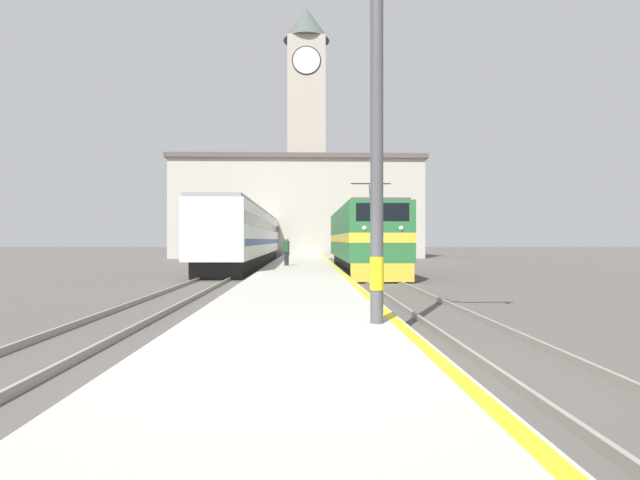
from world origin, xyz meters
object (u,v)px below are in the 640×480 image
catenary_mast (381,90)px  person_on_platform (287,251)px  passenger_train (258,237)px  locomotive_train (362,239)px  clock_tower (306,124)px

catenary_mast → person_on_platform: size_ratio=5.05×
passenger_train → person_on_platform: (3.14, -14.98, -0.91)m
passenger_train → locomotive_train: bearing=-63.5°
person_on_platform → clock_tower: clock_tower is taller
clock_tower → person_on_platform: bearing=-92.1°
locomotive_train → catenary_mast: 20.49m
locomotive_train → person_on_platform: locomotive_train is taller
locomotive_train → person_on_platform: size_ratio=9.42×
locomotive_train → passenger_train: locomotive_train is taller
passenger_train → clock_tower: (4.39, 18.63, 14.41)m
catenary_mast → clock_tower: bearing=91.3°
locomotive_train → clock_tower: clock_tower is taller
passenger_train → catenary_mast: bearing=-81.0°
clock_tower → passenger_train: bearing=-103.3°
locomotive_train → passenger_train: bearing=116.5°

